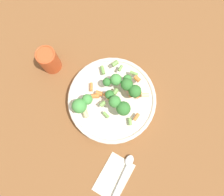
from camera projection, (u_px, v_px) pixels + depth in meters
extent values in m
plane|color=brown|center=(112.00, 102.00, 0.77)|extent=(3.00, 3.00, 0.00)
cylinder|color=beige|center=(112.00, 100.00, 0.75)|extent=(0.30, 0.30, 0.04)
torus|color=beige|center=(112.00, 99.00, 0.73)|extent=(0.30, 0.30, 0.01)
cylinder|color=#8CB766|center=(81.00, 108.00, 0.70)|extent=(0.02, 0.02, 0.02)
sphere|color=#479342|center=(79.00, 106.00, 0.67)|extent=(0.05, 0.05, 0.05)
cylinder|color=#8CB766|center=(109.00, 97.00, 0.70)|extent=(0.01, 0.01, 0.01)
sphere|color=#33722D|center=(109.00, 95.00, 0.69)|extent=(0.03, 0.03, 0.03)
cylinder|color=#8CB766|center=(126.00, 87.00, 0.71)|extent=(0.01, 0.01, 0.01)
sphere|color=#33722D|center=(127.00, 84.00, 0.68)|extent=(0.04, 0.04, 0.04)
cylinder|color=#8CB766|center=(127.00, 81.00, 0.72)|extent=(0.01, 0.01, 0.01)
sphere|color=#3D8438|center=(127.00, 79.00, 0.70)|extent=(0.03, 0.03, 0.03)
cylinder|color=#8CB766|center=(123.00, 110.00, 0.69)|extent=(0.02, 0.02, 0.02)
sphere|color=#33722D|center=(123.00, 109.00, 0.66)|extent=(0.04, 0.04, 0.04)
cylinder|color=#8CB766|center=(116.00, 82.00, 0.71)|extent=(0.01, 0.01, 0.02)
sphere|color=#479342|center=(116.00, 80.00, 0.69)|extent=(0.04, 0.04, 0.04)
cylinder|color=#8CB766|center=(134.00, 93.00, 0.71)|extent=(0.01, 0.01, 0.02)
sphere|color=#33722D|center=(135.00, 91.00, 0.68)|extent=(0.04, 0.04, 0.04)
cylinder|color=#8CB766|center=(88.00, 101.00, 0.70)|extent=(0.01, 0.01, 0.01)
sphere|color=#479342|center=(87.00, 99.00, 0.68)|extent=(0.03, 0.03, 0.03)
cylinder|color=#8CB766|center=(107.00, 84.00, 0.71)|extent=(0.01, 0.01, 0.01)
sphere|color=#33722D|center=(107.00, 82.00, 0.69)|extent=(0.03, 0.03, 0.03)
cylinder|color=#8CB766|center=(115.00, 103.00, 0.69)|extent=(0.01, 0.01, 0.02)
sphere|color=#3D8438|center=(115.00, 102.00, 0.66)|extent=(0.04, 0.04, 0.04)
cylinder|color=orange|center=(91.00, 88.00, 0.72)|extent=(0.02, 0.03, 0.01)
cylinder|color=beige|center=(136.00, 91.00, 0.71)|extent=(0.03, 0.01, 0.01)
cylinder|color=#729E4C|center=(115.00, 64.00, 0.72)|extent=(0.02, 0.03, 0.01)
cylinder|color=#729E4C|center=(103.00, 70.00, 0.73)|extent=(0.03, 0.03, 0.01)
cylinder|color=orange|center=(139.00, 95.00, 0.72)|extent=(0.02, 0.03, 0.01)
cylinder|color=orange|center=(107.00, 97.00, 0.70)|extent=(0.03, 0.02, 0.01)
cylinder|color=orange|center=(136.00, 117.00, 0.69)|extent=(0.01, 0.03, 0.01)
cylinder|color=#729E4C|center=(103.00, 104.00, 0.69)|extent=(0.02, 0.02, 0.01)
cylinder|color=orange|center=(129.00, 87.00, 0.71)|extent=(0.02, 0.03, 0.01)
cylinder|color=#729E4C|center=(115.00, 92.00, 0.71)|extent=(0.02, 0.02, 0.01)
cylinder|color=orange|center=(96.00, 96.00, 0.71)|extent=(0.03, 0.03, 0.01)
cylinder|color=beige|center=(85.00, 113.00, 0.70)|extent=(0.03, 0.03, 0.01)
cylinder|color=beige|center=(145.00, 95.00, 0.70)|extent=(0.03, 0.02, 0.01)
cylinder|color=#729E4C|center=(120.00, 68.00, 0.72)|extent=(0.01, 0.02, 0.01)
cylinder|color=orange|center=(137.00, 79.00, 0.71)|extent=(0.02, 0.02, 0.01)
cylinder|color=orange|center=(99.00, 93.00, 0.71)|extent=(0.02, 0.02, 0.01)
cylinder|color=#729E4C|center=(134.00, 73.00, 0.72)|extent=(0.03, 0.01, 0.01)
cylinder|color=#729E4C|center=(130.00, 122.00, 0.70)|extent=(0.02, 0.03, 0.01)
cylinder|color=orange|center=(132.00, 94.00, 0.72)|extent=(0.01, 0.03, 0.01)
cylinder|color=#729E4C|center=(106.00, 115.00, 0.70)|extent=(0.03, 0.02, 0.01)
cylinder|color=#CC4C23|center=(49.00, 60.00, 0.75)|extent=(0.07, 0.07, 0.10)
torus|color=#CC4C23|center=(45.00, 54.00, 0.70)|extent=(0.07, 0.07, 0.01)
cube|color=beige|center=(114.00, 177.00, 0.71)|extent=(0.09, 0.14, 0.01)
cylinder|color=silver|center=(119.00, 183.00, 0.70)|extent=(0.01, 0.12, 0.01)
ellipsoid|color=silver|center=(129.00, 160.00, 0.71)|extent=(0.03, 0.04, 0.01)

